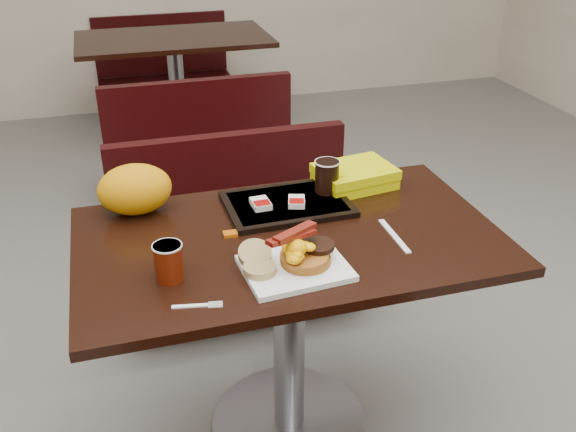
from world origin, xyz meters
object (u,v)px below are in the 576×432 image
object	(u,v)px
bench_far_n	(165,69)
table_near	(289,339)
knife	(394,236)
bench_far_s	(195,133)
tray	(287,204)
hashbrown_sleeve_right	(297,202)
platter	(295,268)
bench_near_n	(241,235)
table_far	(178,94)
hashbrown_sleeve_left	(261,204)
coffee_cup_near	(169,262)
fork	(190,306)
paper_bag	(135,189)
pancake_stack	(306,258)
clamshell	(355,176)
coffee_cup_far	(327,176)

from	to	relation	value
bench_far_n	table_near	bearing A→B (deg)	-90.00
knife	bench_far_s	bearing A→B (deg)	-171.14
tray	hashbrown_sleeve_right	xyz separation A→B (m)	(0.02, -0.03, 0.02)
platter	tray	size ratio (longest dim) A/B	0.71
bench_near_n	table_far	bearing A→B (deg)	90.00
knife	hashbrown_sleeve_left	xyz separation A→B (m)	(-0.33, 0.25, 0.02)
platter	coffee_cup_near	xyz separation A→B (m)	(-0.32, 0.05, 0.04)
fork	paper_bag	distance (m)	0.54
pancake_stack	platter	bearing A→B (deg)	-166.51
pancake_stack	fork	world-z (taller)	pancake_stack
tray	clamshell	xyz separation A→B (m)	(0.26, 0.08, 0.02)
fork	hashbrown_sleeve_left	bearing A→B (deg)	66.91
hashbrown_sleeve_left	clamshell	distance (m)	0.36
bench_near_n	knife	bearing A→B (deg)	-70.08
fork	clamshell	world-z (taller)	clamshell
coffee_cup_near	table_far	bearing A→B (deg)	82.61
tray	platter	bearing A→B (deg)	-104.09
hashbrown_sleeve_right	knife	bearing A→B (deg)	-30.25
fork	hashbrown_sleeve_right	distance (m)	0.56
bench_far_s	hashbrown_sleeve_left	distance (m)	1.79
pancake_stack	fork	bearing A→B (deg)	-164.75
knife	paper_bag	distance (m)	0.78
platter	coffee_cup_far	distance (m)	0.45
bench_far_n	paper_bag	distance (m)	3.09
table_far	knife	size ratio (longest dim) A/B	6.22
bench_near_n	bench_far_s	bearing A→B (deg)	90.00
table_far	hashbrown_sleeve_left	distance (m)	2.47
coffee_cup_near	paper_bag	bearing A→B (deg)	97.38
table_near	tray	size ratio (longest dim) A/B	3.18
bench_far_s	table_near	bearing A→B (deg)	-90.00
pancake_stack	knife	size ratio (longest dim) A/B	0.69
pancake_stack	tray	size ratio (longest dim) A/B	0.35
bench_far_n	pancake_stack	xyz separation A→B (m)	(-0.01, -3.47, 0.42)
tray	bench_far_s	bearing A→B (deg)	90.27
coffee_cup_near	hashbrown_sleeve_right	size ratio (longest dim) A/B	1.47
knife	platter	bearing A→B (deg)	-73.72
coffee_cup_far	paper_bag	distance (m)	0.59
platter	knife	world-z (taller)	platter
pancake_stack	paper_bag	xyz separation A→B (m)	(-0.40, 0.44, 0.05)
table_near	bench_far_n	world-z (taller)	table_near
knife	paper_bag	xyz separation A→B (m)	(-0.69, 0.36, 0.07)
pancake_stack	hashbrown_sleeve_left	xyz separation A→B (m)	(-0.04, 0.34, -0.00)
table_near	coffee_cup_near	size ratio (longest dim) A/B	12.03
paper_bag	knife	bearing A→B (deg)	-27.38
bench_near_n	coffee_cup_far	world-z (taller)	coffee_cup_far
bench_far_n	coffee_cup_far	xyz separation A→B (m)	(0.18, -3.09, 0.46)
table_near	coffee_cup_near	xyz separation A→B (m)	(-0.35, -0.12, 0.42)
knife	hashbrown_sleeve_left	size ratio (longest dim) A/B	2.70
table_near	bench_near_n	distance (m)	0.70
hashbrown_sleeve_right	coffee_cup_far	distance (m)	0.14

